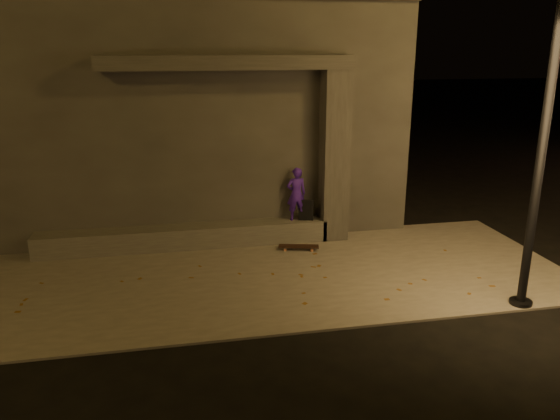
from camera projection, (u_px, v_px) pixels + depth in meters
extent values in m
plane|color=black|center=(294.00, 328.00, 8.23)|extent=(120.00, 120.00, 0.00)
cube|color=#69625C|center=(270.00, 275.00, 10.10)|extent=(11.00, 4.40, 0.04)
cube|color=#383533|center=(197.00, 109.00, 13.40)|extent=(9.00, 5.00, 5.20)
cube|color=#4C4944|center=(185.00, 237.00, 11.39)|extent=(6.00, 0.55, 0.45)
cube|color=#383533|center=(334.00, 157.00, 11.54)|extent=(0.55, 0.55, 3.60)
cube|color=#383533|center=(228.00, 62.00, 10.62)|extent=(5.00, 0.70, 0.28)
imported|color=#3B189E|center=(296.00, 194.00, 11.61)|extent=(0.42, 0.28, 1.15)
cube|color=black|center=(306.00, 213.00, 11.78)|extent=(0.36, 0.28, 0.27)
cube|color=black|center=(306.00, 203.00, 11.71)|extent=(0.29, 0.11, 0.19)
cube|color=black|center=(299.00, 246.00, 11.25)|extent=(0.85, 0.40, 0.02)
cylinder|color=#BF724C|center=(312.00, 248.00, 11.33)|extent=(0.06, 0.05, 0.06)
cylinder|color=#BF724C|center=(312.00, 250.00, 11.18)|extent=(0.06, 0.05, 0.06)
cylinder|color=#BF724C|center=(285.00, 247.00, 11.36)|extent=(0.06, 0.05, 0.06)
cylinder|color=#BF724C|center=(285.00, 250.00, 11.20)|extent=(0.06, 0.05, 0.06)
cube|color=#99999E|center=(312.00, 247.00, 11.25)|extent=(0.09, 0.18, 0.02)
cube|color=#99999E|center=(285.00, 247.00, 11.27)|extent=(0.09, 0.18, 0.02)
cylinder|color=black|center=(549.00, 96.00, 7.96)|extent=(0.14, 0.14, 6.78)
cylinder|color=black|center=(520.00, 303.00, 8.92)|extent=(0.36, 0.36, 0.10)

